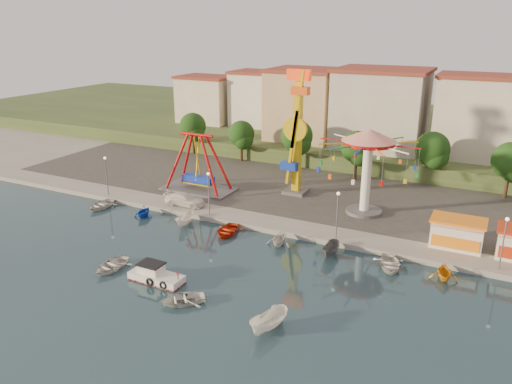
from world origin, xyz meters
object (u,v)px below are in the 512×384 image
Objects in this scene: skiff at (269,322)px; wave_swinger at (368,152)px; cabin_motorboat at (156,276)px; van at (185,199)px; pirate_ship_ride at (198,164)px; kamikaze_tower at (297,136)px; rowboat_a at (111,265)px.

wave_swinger is at bearing 105.16° from skiff.
wave_swinger is 27.67m from skiff.
van is at bearing 115.90° from cabin_motorboat.
wave_swinger is (22.80, 1.69, 3.80)m from pirate_ship_ride.
kamikaze_tower is 28.45m from cabin_motorboat.
cabin_motorboat is at bearing -118.13° from wave_swinger.
kamikaze_tower reaches higher than wave_swinger.
van is at bearing 98.83° from rowboat_a.
wave_swinger is 2.22× the size of cabin_motorboat.
kamikaze_tower is at bearing -51.33° from van.
kamikaze_tower is (12.64, 4.53, 4.21)m from pirate_ship_ride.
van is at bearing 153.17° from skiff.
wave_swinger is (10.16, -2.84, -0.41)m from kamikaze_tower.
van is (-21.04, -7.58, -6.83)m from wave_swinger.
kamikaze_tower is 3.16× the size of cabin_motorboat.
skiff is 28.21m from van.
van is (1.76, -5.89, -3.03)m from pirate_ship_ride.
skiff is (12.71, -2.38, 0.29)m from cabin_motorboat.
skiff is at bearing -90.59° from wave_swinger.
van is at bearing -73.38° from pirate_ship_ride.
skiff is (9.88, -29.50, -7.82)m from kamikaze_tower.
pirate_ship_ride reaches higher than skiff.
wave_swinger is 31.43m from rowboat_a.
skiff is (-0.27, -26.66, -7.41)m from wave_swinger.
van reaches higher than skiff.
rowboat_a is at bearing -78.74° from pirate_ship_ride.
kamikaze_tower is at bearing 124.27° from skiff.
rowboat_a is at bearing -179.18° from cabin_motorboat.
pirate_ship_ride is at bearing 100.77° from rowboat_a.
kamikaze_tower is at bearing 72.86° from rowboat_a.
van is (-10.88, -10.41, -7.24)m from kamikaze_tower.
skiff is at bearing -10.45° from cabin_motorboat.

